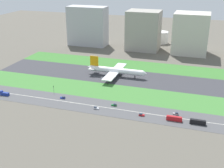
{
  "coord_description": "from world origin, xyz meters",
  "views": [
    {
      "loc": [
        72.96,
        -275.12,
        106.93
      ],
      "look_at": [
        -4.41,
        -36.5,
        6.0
      ],
      "focal_mm": 46.83,
      "sensor_mm": 36.0,
      "label": 1
    }
  ],
  "objects_px": {
    "bus_0": "(198,122)",
    "car_1": "(141,115)",
    "car_2": "(114,105)",
    "car_3": "(96,108)",
    "fuel_tank_west": "(145,36)",
    "hangar_building": "(143,30)",
    "fuel_tank_east": "(183,39)",
    "car_4": "(63,98)",
    "airliner": "(115,70)",
    "car_0": "(176,114)",
    "bus_1": "(174,119)",
    "fuel_tank_centre": "(161,37)",
    "traffic_light": "(54,89)",
    "terminal_building": "(88,26)",
    "office_tower": "(191,34)",
    "truck_0": "(4,94)"
  },
  "relations": [
    {
      "from": "bus_0",
      "to": "car_1",
      "type": "xyz_separation_m",
      "value": [
        -41.96,
        0.0,
        -0.9
      ]
    },
    {
      "from": "car_2",
      "to": "car_3",
      "type": "bearing_deg",
      "value": -140.91
    },
    {
      "from": "bus_0",
      "to": "car_2",
      "type": "height_order",
      "value": "bus_0"
    },
    {
      "from": "car_1",
      "to": "fuel_tank_west",
      "type": "distance_m",
      "value": 241.97
    },
    {
      "from": "hangar_building",
      "to": "fuel_tank_east",
      "type": "relative_size",
      "value": 2.46
    },
    {
      "from": "car_4",
      "to": "fuel_tank_east",
      "type": "xyz_separation_m",
      "value": [
        81.6,
        227.0,
        6.68
      ]
    },
    {
      "from": "car_2",
      "to": "car_4",
      "type": "relative_size",
      "value": 1.0
    },
    {
      "from": "airliner",
      "to": "bus_0",
      "type": "height_order",
      "value": "airliner"
    },
    {
      "from": "bus_0",
      "to": "car_2",
      "type": "relative_size",
      "value": 2.64
    },
    {
      "from": "car_0",
      "to": "bus_1",
      "type": "bearing_deg",
      "value": -91.45
    },
    {
      "from": "airliner",
      "to": "hangar_building",
      "type": "distance_m",
      "value": 115.88
    },
    {
      "from": "airliner",
      "to": "hangar_building",
      "type": "relative_size",
      "value": 1.23
    },
    {
      "from": "car_0",
      "to": "hangar_building",
      "type": "relative_size",
      "value": 0.08
    },
    {
      "from": "airliner",
      "to": "fuel_tank_centre",
      "type": "height_order",
      "value": "airliner"
    },
    {
      "from": "car_3",
      "to": "fuel_tank_west",
      "type": "distance_m",
      "value": 237.37
    },
    {
      "from": "traffic_light",
      "to": "car_0",
      "type": "bearing_deg",
      "value": -4.14
    },
    {
      "from": "car_3",
      "to": "terminal_building",
      "type": "relative_size",
      "value": 0.08
    },
    {
      "from": "car_1",
      "to": "fuel_tank_east",
      "type": "xyz_separation_m",
      "value": [
        9.39,
        237.0,
        6.68
      ]
    },
    {
      "from": "car_0",
      "to": "fuel_tank_centre",
      "type": "bearing_deg",
      "value": 102.12
    },
    {
      "from": "bus_1",
      "to": "hangar_building",
      "type": "bearing_deg",
      "value": -71.03
    },
    {
      "from": "fuel_tank_west",
      "to": "hangar_building",
      "type": "bearing_deg",
      "value": -81.04
    },
    {
      "from": "car_0",
      "to": "office_tower",
      "type": "relative_size",
      "value": 0.08
    },
    {
      "from": "car_0",
      "to": "car_3",
      "type": "bearing_deg",
      "value": -170.93
    },
    {
      "from": "car_1",
      "to": "traffic_light",
      "type": "distance_m",
      "value": 87.22
    },
    {
      "from": "car_3",
      "to": "hangar_building",
      "type": "distance_m",
      "value": 193.73
    },
    {
      "from": "airliner",
      "to": "bus_1",
      "type": "xyz_separation_m",
      "value": [
        70.55,
        -78.0,
        -4.41
      ]
    },
    {
      "from": "office_tower",
      "to": "fuel_tank_east",
      "type": "relative_size",
      "value": 2.45
    },
    {
      "from": "car_3",
      "to": "fuel_tank_east",
      "type": "height_order",
      "value": "fuel_tank_east"
    },
    {
      "from": "car_3",
      "to": "car_4",
      "type": "distance_m",
      "value": 36.15
    },
    {
      "from": "truck_0",
      "to": "bus_0",
      "type": "bearing_deg",
      "value": -180.0
    },
    {
      "from": "airliner",
      "to": "fuel_tank_east",
      "type": "bearing_deg",
      "value": 70.92
    },
    {
      "from": "truck_0",
      "to": "bus_0",
      "type": "xyz_separation_m",
      "value": [
        166.92,
        0.0,
        0.15
      ]
    },
    {
      "from": "terminal_building",
      "to": "car_4",
      "type": "bearing_deg",
      "value": -74.43
    },
    {
      "from": "car_2",
      "to": "car_4",
      "type": "bearing_deg",
      "value": 180.0
    },
    {
      "from": "truck_0",
      "to": "car_2",
      "type": "height_order",
      "value": "truck_0"
    },
    {
      "from": "car_2",
      "to": "fuel_tank_east",
      "type": "xyz_separation_m",
      "value": [
        34.55,
        227.0,
        6.68
      ]
    },
    {
      "from": "car_3",
      "to": "hangar_building",
      "type": "height_order",
      "value": "hangar_building"
    },
    {
      "from": "airliner",
      "to": "car_3",
      "type": "xyz_separation_m",
      "value": [
        8.14,
        -78.0,
        -5.31
      ]
    },
    {
      "from": "car_1",
      "to": "car_3",
      "type": "relative_size",
      "value": 1.0
    },
    {
      "from": "car_1",
      "to": "terminal_building",
      "type": "relative_size",
      "value": 0.08
    },
    {
      "from": "hangar_building",
      "to": "fuel_tank_west",
      "type": "relative_size",
      "value": 2.94
    },
    {
      "from": "airliner",
      "to": "traffic_light",
      "type": "bearing_deg",
      "value": -123.47
    },
    {
      "from": "bus_1",
      "to": "fuel_tank_centre",
      "type": "distance_m",
      "value": 242.0
    },
    {
      "from": "car_2",
      "to": "car_0",
      "type": "bearing_deg",
      "value": 0.0
    },
    {
      "from": "bus_0",
      "to": "bus_1",
      "type": "bearing_deg",
      "value": 0.0
    },
    {
      "from": "bus_0",
      "to": "terminal_building",
      "type": "bearing_deg",
      "value": -49.35
    },
    {
      "from": "car_4",
      "to": "fuel_tank_west",
      "type": "bearing_deg",
      "value": 83.96
    },
    {
      "from": "car_4",
      "to": "fuel_tank_centre",
      "type": "height_order",
      "value": "fuel_tank_centre"
    },
    {
      "from": "car_2",
      "to": "office_tower",
      "type": "relative_size",
      "value": 0.08
    },
    {
      "from": "bus_0",
      "to": "airliner",
      "type": "bearing_deg",
      "value": -41.69
    }
  ]
}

